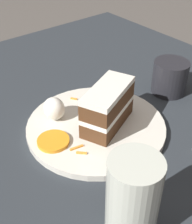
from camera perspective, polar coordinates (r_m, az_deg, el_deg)
ground_plane at (r=0.65m, az=5.09°, el=-4.49°), size 6.00×6.00×0.00m
dining_table at (r=0.64m, az=5.14°, el=-3.67°), size 1.11×0.87×0.02m
plate at (r=0.62m, az=0.00°, el=-2.66°), size 0.27×0.27×0.01m
cake_slice at (r=0.59m, az=2.15°, el=0.98°), size 0.10×0.14×0.08m
cream_dollop at (r=0.62m, az=-7.67°, el=0.65°), size 0.05×0.04×0.05m
orange_garnish at (r=0.58m, az=-7.82°, el=-5.29°), size 0.06×0.06×0.01m
carrot_shreds_scatter at (r=0.61m, az=-3.17°, el=-2.47°), size 0.16×0.12×0.00m
drinking_glass at (r=0.43m, az=6.61°, el=-16.38°), size 0.07×0.07×0.13m
coffee_mug at (r=0.74m, az=13.39°, el=6.43°), size 0.08×0.08×0.08m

